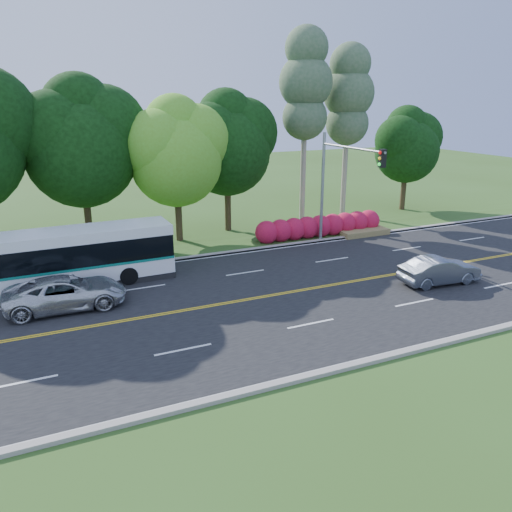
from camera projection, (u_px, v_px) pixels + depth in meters
name	position (u px, v px, depth m)	size (l,w,h in m)	color
ground	(283.00, 294.00, 24.05)	(120.00, 120.00, 0.00)	#304F1A
road	(283.00, 293.00, 24.05)	(60.00, 14.00, 0.02)	black
curb_north	(229.00, 252.00, 30.24)	(60.00, 0.30, 0.15)	gray
curb_south	(375.00, 360.00, 17.81)	(60.00, 0.30, 0.15)	gray
grass_verge	(219.00, 245.00, 31.86)	(60.00, 4.00, 0.10)	#304F1A
lane_markings	(281.00, 294.00, 24.01)	(57.60, 13.82, 0.00)	gold
tree_row	(120.00, 137.00, 30.55)	(44.70, 9.10, 13.84)	black
bougainvillea_hedge	(323.00, 227.00, 33.73)	(9.50, 2.25, 1.50)	#A50D36
traffic_signal	(340.00, 174.00, 29.88)	(0.42, 6.10, 7.00)	gray
transit_bus	(60.00, 260.00, 24.46)	(10.93, 2.61, 2.85)	white
sedan	(440.00, 271.00, 25.14)	(1.45, 4.16, 1.37)	slate
suv	(66.00, 293.00, 22.18)	(2.41, 5.22, 1.45)	silver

